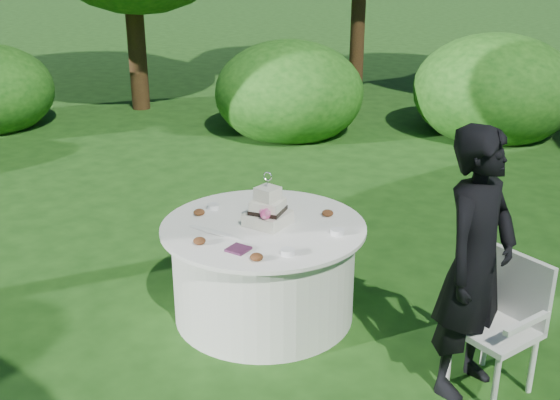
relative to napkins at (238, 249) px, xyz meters
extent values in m
plane|color=#183D10|center=(-0.11, 0.47, -0.78)|extent=(80.00, 80.00, 0.00)
cube|color=#451D3A|center=(0.00, 0.00, 0.00)|extent=(0.14, 0.14, 0.02)
ellipsoid|color=white|center=(-0.33, 0.15, 0.00)|extent=(0.48, 0.07, 0.01)
imported|color=black|center=(1.51, 0.44, 0.11)|extent=(0.55, 0.72, 1.77)
cylinder|color=white|center=(-0.11, 0.47, -0.41)|extent=(1.40, 1.40, 0.74)
cylinder|color=white|center=(-0.11, 0.47, -0.02)|extent=(1.56, 1.56, 0.03)
cube|color=silver|center=(-0.08, 0.49, 0.04)|extent=(0.29, 0.29, 0.10)
cube|color=white|center=(-0.08, 0.49, 0.14)|extent=(0.26, 0.26, 0.10)
cube|color=white|center=(-0.08, 0.49, 0.24)|extent=(0.17, 0.17, 0.10)
cube|color=black|center=(-0.08, 0.49, 0.11)|extent=(0.28, 0.28, 0.03)
sphere|color=#EC4593|center=(-0.03, 0.37, 0.13)|extent=(0.08, 0.08, 0.08)
cylinder|color=white|center=(-0.08, 0.49, 0.32)|extent=(0.01, 0.01, 0.05)
torus|color=silver|center=(-0.08, 0.49, 0.38)|extent=(0.07, 0.02, 0.07)
cube|color=white|center=(1.66, 0.48, -0.34)|extent=(0.60, 0.60, 0.04)
cube|color=silver|center=(1.74, 0.68, -0.10)|extent=(0.44, 0.21, 0.46)
cylinder|color=silver|center=(1.42, 0.38, -0.57)|extent=(0.04, 0.04, 0.42)
cylinder|color=silver|center=(1.76, 0.24, -0.57)|extent=(0.04, 0.04, 0.42)
cylinder|color=white|center=(1.56, 0.73, -0.57)|extent=(0.04, 0.04, 0.42)
cylinder|color=white|center=(1.90, 0.58, -0.57)|extent=(0.04, 0.04, 0.42)
cube|color=silver|center=(1.46, 0.57, -0.18)|extent=(0.19, 0.40, 0.04)
cube|color=white|center=(1.86, 0.40, -0.18)|extent=(0.19, 0.40, 0.04)
cylinder|color=white|center=(0.45, 0.61, 0.01)|extent=(0.10, 0.10, 0.04)
cylinder|color=white|center=(-0.63, 0.52, 0.01)|extent=(0.10, 0.10, 0.04)
cylinder|color=white|center=(0.32, 0.13, 0.01)|extent=(0.10, 0.10, 0.04)
ellipsoid|color=#562D16|center=(0.22, 0.88, 0.02)|extent=(0.09, 0.09, 0.05)
ellipsoid|color=#562D16|center=(-0.64, 0.36, 0.02)|extent=(0.09, 0.09, 0.05)
ellipsoid|color=#562D16|center=(0.19, -0.06, 0.02)|extent=(0.09, 0.09, 0.05)
ellipsoid|color=#562D16|center=(-0.29, -0.06, 0.02)|extent=(0.09, 0.09, 0.05)
camera|label=1|loc=(2.46, -3.30, 1.93)|focal=42.00mm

